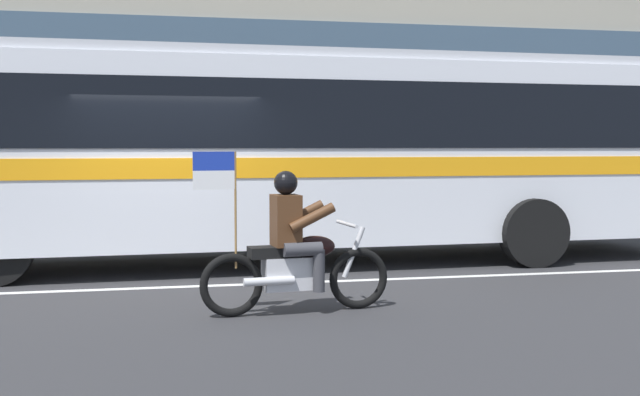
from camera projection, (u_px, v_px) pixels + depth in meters
ground_plane at (170, 280)px, 10.78m from camera, size 60.00×60.00×0.00m
sidewalk_curb at (165, 233)px, 15.75m from camera, size 28.00×3.80×0.15m
lane_center_stripe at (171, 287)px, 10.19m from camera, size 26.60×0.14×0.01m
transit_bus at (285, 142)px, 12.19m from camera, size 13.22×3.05×3.22m
motorcycle_with_rider at (294, 253)px, 8.61m from camera, size 2.19×0.65×1.78m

